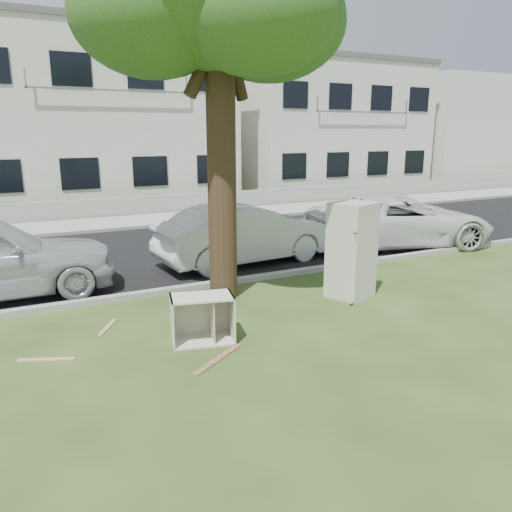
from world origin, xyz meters
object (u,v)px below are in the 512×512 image
fridge (351,250)px  car_right (400,220)px  car_center (246,234)px  cabinet (202,318)px

fridge → car_right: 5.06m
car_center → car_right: (4.72, -0.24, -0.01)m
car_center → car_right: size_ratio=0.85×
car_right → car_center: bearing=101.5°
car_center → fridge: bearing=-173.0°
fridge → car_center: size_ratio=0.42×
car_center → cabinet: bearing=141.4°
fridge → car_right: bearing=17.5°
cabinet → car_right: (7.42, 3.79, 0.36)m
cabinet → fridge: bearing=25.7°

